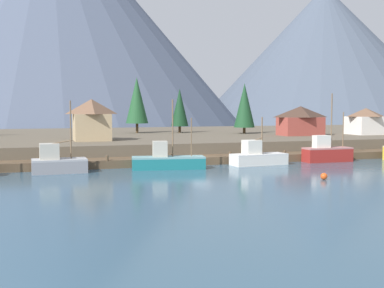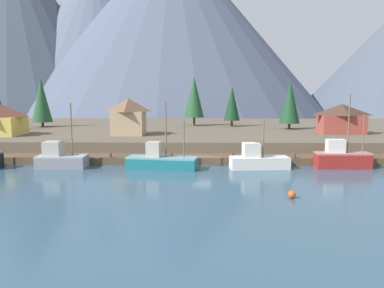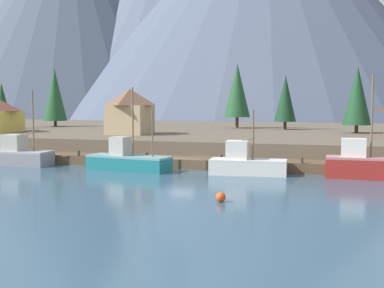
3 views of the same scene
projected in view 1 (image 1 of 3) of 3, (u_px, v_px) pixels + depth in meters
ground_plane at (163, 155)px, 82.05m from camera, size 400.00×400.00×1.00m
dock at (197, 160)px, 64.88m from camera, size 80.00×4.00×1.60m
shoreline_bank at (147, 140)px, 93.31m from camera, size 400.00×56.00×2.50m
mountain_east_peak at (51, 14)px, 183.04m from camera, size 142.78×142.78×83.71m
mountain_far_ridge at (324, 55)px, 222.02m from camera, size 115.78×115.78×61.44m
fishing_boat_grey at (57, 162)px, 55.84m from camera, size 6.08×3.13×8.17m
fishing_boat_teal at (167, 161)px, 59.34m from camera, size 9.01×4.06×8.36m
fishing_boat_white at (257, 157)px, 63.39m from camera, size 7.43×3.26×6.16m
fishing_boat_red at (327, 153)px, 67.11m from camera, size 6.72×2.31×9.29m
house_tan at (92, 119)px, 72.80m from camera, size 5.45×5.62×6.12m
house_red at (300, 120)px, 86.38m from camera, size 7.71×4.57×5.10m
house_white at (366, 121)px, 89.32m from camera, size 5.82×5.52×4.77m
conifer_mid_left at (180, 107)px, 95.35m from camera, size 3.41×3.41×8.51m
conifer_mid_right at (244, 105)px, 92.27m from camera, size 3.92×3.92×9.39m
conifer_back_left at (137, 100)px, 94.28m from camera, size 4.28×4.28×10.65m
channel_buoy at (324, 176)px, 50.51m from camera, size 0.70×0.70×0.70m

